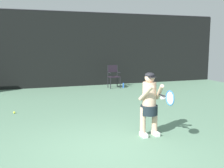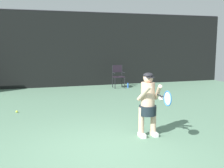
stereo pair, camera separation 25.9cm
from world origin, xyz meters
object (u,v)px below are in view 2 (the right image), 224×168
(umpire_chair, at_px, (118,75))
(water_bottle, at_px, (128,85))
(tennis_player, at_px, (148,102))
(tennis_ball_loose, at_px, (17,112))
(tennis_racket, at_px, (167,98))

(umpire_chair, relative_size, water_bottle, 4.08)
(tennis_player, relative_size, tennis_ball_loose, 21.40)
(water_bottle, xyz_separation_m, tennis_player, (-1.93, -6.53, 0.67))
(tennis_racket, bearing_deg, umpire_chair, 70.58)
(tennis_racket, relative_size, tennis_ball_loose, 8.85)
(water_bottle, distance_m, tennis_ball_loose, 5.97)
(tennis_ball_loose, bearing_deg, umpire_chair, 39.18)
(umpire_chair, bearing_deg, water_bottle, -25.91)
(umpire_chair, bearing_deg, tennis_player, -102.61)
(water_bottle, bearing_deg, tennis_ball_loose, -144.95)
(water_bottle, relative_size, tennis_player, 0.18)
(tennis_player, distance_m, tennis_racket, 0.68)
(umpire_chair, bearing_deg, tennis_racket, -100.59)
(tennis_player, bearing_deg, umpire_chair, 77.39)
(tennis_racket, distance_m, tennis_ball_loose, 4.94)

